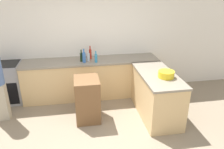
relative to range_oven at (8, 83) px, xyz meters
The scene contains 12 objects.
ground_plane 2.77m from the range_oven, 45.97° to the right, with size 14.00×14.00×0.00m, color gray.
wall_back 2.12m from the range_oven, ahead, with size 8.00×0.06×2.70m.
counter_back 1.90m from the range_oven, ahead, with size 3.16×0.68×0.92m.
counter_peninsula 3.32m from the range_oven, 19.10° to the right, with size 0.69×1.49×0.92m.
range_oven is the anchor object (origin of this frame).
island_table 2.02m from the range_oven, 30.43° to the right, with size 0.48×0.57×0.87m.
mixing_bowl 3.51m from the range_oven, 21.73° to the right, with size 0.30×0.30×0.13m.
wine_bottle_dark 1.78m from the range_oven, ahead, with size 0.06×0.06×0.27m.
dish_soap_bottle 2.09m from the range_oven, ahead, with size 0.06×0.06×0.26m.
vinegar_bottle_clear 1.93m from the range_oven, ahead, with size 0.07×0.07×0.25m.
hot_sauce_bottle 1.99m from the range_oven, ahead, with size 0.06×0.06×0.31m.
water_bottle_blue 1.85m from the range_oven, ahead, with size 0.08×0.08×0.31m.
Camera 1 is at (-0.31, -2.88, 2.55)m, focal length 35.00 mm.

